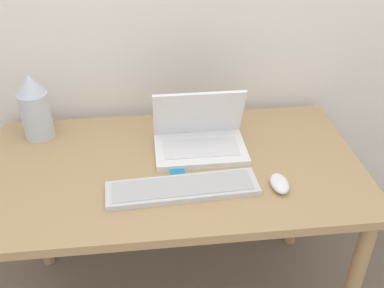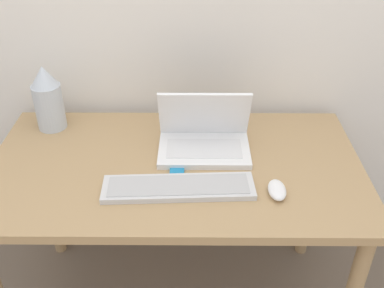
{
  "view_description": "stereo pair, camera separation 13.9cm",
  "coord_description": "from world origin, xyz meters",
  "views": [
    {
      "loc": [
        -0.08,
        -0.86,
        1.57
      ],
      "look_at": [
        0.06,
        0.3,
        0.8
      ],
      "focal_mm": 42.0,
      "sensor_mm": 36.0,
      "label": 1
    },
    {
      "loc": [
        0.06,
        -0.86,
        1.57
      ],
      "look_at": [
        0.06,
        0.3,
        0.8
      ],
      "focal_mm": 42.0,
      "sensor_mm": 36.0,
      "label": 2
    }
  ],
  "objects": [
    {
      "name": "desk",
      "position": [
        0.0,
        0.34,
        0.61
      ],
      "size": [
        1.23,
        0.68,
        0.7
      ],
      "color": "tan",
      "rests_on": "ground_plane"
    },
    {
      "name": "laptop",
      "position": [
        0.1,
        0.43,
        0.75
      ],
      "size": [
        0.31,
        0.21,
        0.21
      ],
      "color": "white",
      "rests_on": "desk"
    },
    {
      "name": "keyboard",
      "position": [
        0.02,
        0.2,
        0.71
      ],
      "size": [
        0.47,
        0.14,
        0.02
      ],
      "color": "silver",
      "rests_on": "desk"
    },
    {
      "name": "mouse",
      "position": [
        0.31,
        0.18,
        0.72
      ],
      "size": [
        0.05,
        0.1,
        0.03
      ],
      "color": "white",
      "rests_on": "desk"
    },
    {
      "name": "vase",
      "position": [
        -0.46,
        0.57,
        0.82
      ],
      "size": [
        0.1,
        0.1,
        0.24
      ],
      "color": "silver",
      "rests_on": "desk"
    },
    {
      "name": "mp3_player",
      "position": [
        0.01,
        0.29,
        0.7
      ],
      "size": [
        0.05,
        0.06,
        0.01
      ],
      "color": "#1E7FB7",
      "rests_on": "desk"
    }
  ]
}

